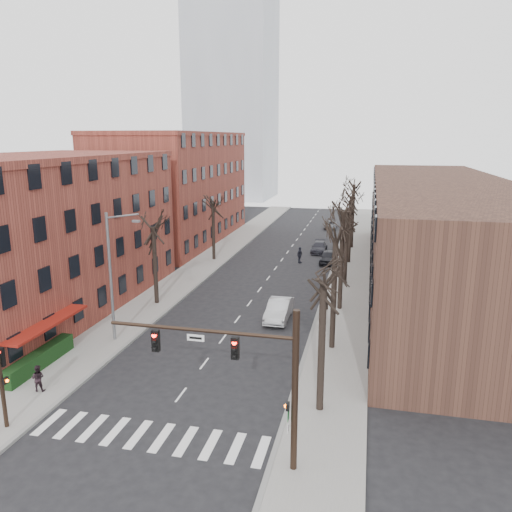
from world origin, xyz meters
The scene contains 26 objects.
ground centered at (0.00, 0.00, 0.00)m, with size 160.00×160.00×0.00m, color black.
sidewalk_left centered at (-8.00, 35.00, 0.07)m, with size 4.00×90.00×0.15m, color gray.
sidewalk_right centered at (8.00, 35.00, 0.07)m, with size 4.00×90.00×0.15m, color gray.
building_left_near centered at (-16.00, 15.00, 6.00)m, with size 12.00×26.00×12.00m, color brown.
building_left_far centered at (-16.00, 44.00, 7.00)m, with size 12.00×28.00×14.00m, color brown.
building_right centered at (16.00, 30.00, 5.00)m, with size 12.00×50.00×10.00m, color #4A2D22.
office_tower centered at (-22.00, 95.00, 30.00)m, with size 18.00×18.00×60.00m, color #B2B7BF.
awning_left centered at (-9.40, 6.00, 0.00)m, with size 1.20×7.00×0.15m, color maroon.
hedge centered at (-9.50, 5.00, 0.65)m, with size 0.80×6.00×1.00m, color #153612.
tree_right_a centered at (7.60, 4.00, 0.00)m, with size 5.20×5.20×10.00m, color black, non-canonical shape.
tree_right_b centered at (7.60, 12.00, 0.00)m, with size 5.20×5.20×10.80m, color black, non-canonical shape.
tree_right_c centered at (7.60, 20.00, 0.00)m, with size 5.20×5.20×11.60m, color black, non-canonical shape.
tree_right_d centered at (7.60, 28.00, 0.00)m, with size 5.20×5.20×10.00m, color black, non-canonical shape.
tree_right_e centered at (7.60, 36.00, 0.00)m, with size 5.20×5.20×10.80m, color black, non-canonical shape.
tree_right_f centered at (7.60, 44.00, 0.00)m, with size 5.20×5.20×11.60m, color black, non-canonical shape.
tree_left_a centered at (-7.60, 18.00, 0.00)m, with size 5.20×5.20×9.50m, color black, non-canonical shape.
tree_left_b centered at (-7.60, 34.00, 0.00)m, with size 5.20×5.20×9.50m, color black, non-canonical shape.
signal_mast_arm centered at (5.45, -1.00, 4.40)m, with size 8.14×0.30×7.20m.
signal_pole_left centered at (-6.99, -0.95, 2.61)m, with size 0.47×0.44×4.40m.
streetlight centered at (-7.03, 10.00, 5.01)m, with size 2.45×0.22×9.03m.
silver_sedan centered at (3.14, 16.77, 0.78)m, with size 1.64×4.71×1.55m, color #ACAFB3.
parked_car_near centered at (5.30, 35.60, 0.70)m, with size 1.66×4.12×1.40m, color black.
parked_car_mid centered at (3.80, 40.76, 0.64)m, with size 1.80×4.44×1.29m, color black.
parked_car_far centered at (3.80, 57.76, 0.58)m, with size 1.92×4.16×1.16m, color #57595F.
pedestrian_b centered at (-7.71, 2.43, 0.90)m, with size 0.73×0.57×1.51m, color black.
pedestrian_crossing centered at (2.20, 34.96, 0.91)m, with size 1.07×0.44×1.82m, color black.
Camera 1 is at (9.57, -19.33, 13.75)m, focal length 35.00 mm.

